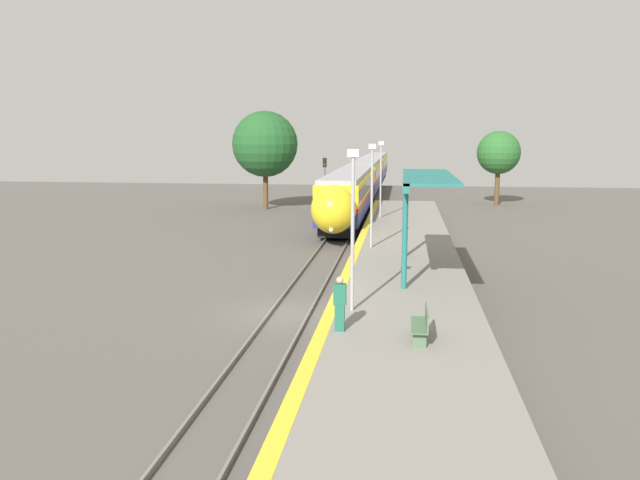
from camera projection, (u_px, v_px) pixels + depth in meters
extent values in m
plane|color=#56514C|center=(291.00, 314.00, 23.10)|extent=(120.00, 120.00, 0.00)
cube|color=slate|center=(272.00, 311.00, 23.18)|extent=(0.08, 90.00, 0.15)
cube|color=slate|center=(310.00, 312.00, 22.99)|extent=(0.08, 90.00, 0.15)
cube|color=black|center=(350.00, 214.00, 47.57)|extent=(2.42, 18.63, 0.73)
cube|color=navy|center=(350.00, 203.00, 47.44)|extent=(2.75, 20.25, 0.91)
cube|color=red|center=(350.00, 195.00, 47.34)|extent=(2.76, 20.25, 0.31)
cube|color=yellow|center=(350.00, 184.00, 47.20)|extent=(2.75, 20.25, 1.38)
cube|color=black|center=(350.00, 185.00, 47.21)|extent=(2.77, 18.63, 0.76)
cube|color=#9E9EA3|center=(350.00, 173.00, 47.06)|extent=(2.47, 20.25, 0.30)
cylinder|color=black|center=(329.00, 230.00, 40.48)|extent=(0.12, 0.93, 0.93)
cylinder|color=black|center=(351.00, 230.00, 40.29)|extent=(0.12, 0.93, 0.93)
cylinder|color=black|center=(333.00, 225.00, 42.63)|extent=(0.12, 0.93, 0.93)
cylinder|color=black|center=(354.00, 225.00, 42.44)|extent=(0.12, 0.93, 0.93)
cylinder|color=black|center=(347.00, 208.00, 52.75)|extent=(0.12, 0.93, 0.93)
cylinder|color=black|center=(364.00, 208.00, 52.56)|extent=(0.12, 0.93, 0.93)
cylinder|color=black|center=(349.00, 205.00, 54.90)|extent=(0.12, 0.93, 0.93)
cylinder|color=black|center=(365.00, 205.00, 54.71)|extent=(0.12, 0.93, 0.93)
ellipsoid|color=yellow|center=(333.00, 209.00, 36.40)|extent=(2.64, 3.09, 2.86)
ellipsoid|color=black|center=(333.00, 202.00, 35.94)|extent=(1.92, 1.80, 1.45)
sphere|color=#F9F4CC|center=(331.00, 230.00, 35.44)|extent=(0.24, 0.24, 0.24)
cube|color=black|center=(367.00, 190.00, 68.14)|extent=(2.42, 18.63, 0.73)
cube|color=navy|center=(367.00, 183.00, 68.01)|extent=(2.75, 20.25, 0.91)
cube|color=red|center=(367.00, 177.00, 67.91)|extent=(2.76, 20.25, 0.31)
cube|color=yellow|center=(367.00, 169.00, 67.76)|extent=(2.75, 20.25, 1.38)
cube|color=black|center=(367.00, 170.00, 67.78)|extent=(2.77, 18.63, 0.76)
cube|color=#9E9EA3|center=(367.00, 161.00, 67.62)|extent=(2.47, 20.25, 0.30)
cylinder|color=black|center=(355.00, 198.00, 61.05)|extent=(0.12, 0.93, 0.93)
cylinder|color=black|center=(369.00, 198.00, 60.86)|extent=(0.12, 0.93, 0.93)
cylinder|color=black|center=(356.00, 196.00, 63.20)|extent=(0.12, 0.93, 0.93)
cylinder|color=black|center=(370.00, 196.00, 63.01)|extent=(0.12, 0.93, 0.93)
cylinder|color=black|center=(363.00, 187.00, 73.32)|extent=(0.12, 0.93, 0.93)
cylinder|color=black|center=(375.00, 187.00, 73.13)|extent=(0.12, 0.93, 0.93)
cylinder|color=black|center=(364.00, 186.00, 75.47)|extent=(0.12, 0.93, 0.93)
cylinder|color=black|center=(376.00, 186.00, 75.28)|extent=(0.12, 0.93, 0.93)
cube|color=black|center=(375.00, 177.00, 88.71)|extent=(2.42, 18.63, 0.73)
cube|color=navy|center=(376.00, 171.00, 88.58)|extent=(2.75, 20.25, 0.91)
cube|color=red|center=(376.00, 167.00, 88.47)|extent=(2.76, 20.25, 0.31)
cube|color=yellow|center=(376.00, 161.00, 88.33)|extent=(2.75, 20.25, 1.38)
cube|color=black|center=(376.00, 162.00, 88.34)|extent=(2.77, 18.63, 0.76)
cube|color=#9E9EA3|center=(376.00, 155.00, 88.19)|extent=(2.47, 20.25, 0.30)
cylinder|color=black|center=(367.00, 182.00, 81.62)|extent=(0.12, 0.93, 0.93)
cylinder|color=black|center=(378.00, 182.00, 81.43)|extent=(0.12, 0.93, 0.93)
cylinder|color=black|center=(368.00, 181.00, 83.77)|extent=(0.12, 0.93, 0.93)
cylinder|color=black|center=(379.00, 181.00, 83.58)|extent=(0.12, 0.93, 0.93)
cylinder|color=black|center=(372.00, 176.00, 93.89)|extent=(0.12, 0.93, 0.93)
cylinder|color=black|center=(382.00, 176.00, 93.70)|extent=(0.12, 0.93, 0.93)
cylinder|color=black|center=(373.00, 175.00, 96.04)|extent=(0.12, 0.93, 0.93)
cylinder|color=black|center=(382.00, 175.00, 95.85)|extent=(0.12, 0.93, 0.93)
cube|color=gray|center=(404.00, 305.00, 22.47)|extent=(5.08, 64.00, 0.94)
cube|color=yellow|center=(339.00, 291.00, 22.70)|extent=(0.40, 64.00, 0.01)
cube|color=#4C6B4C|center=(419.00, 340.00, 16.58)|extent=(0.36, 0.06, 0.42)
cube|color=#4C6B4C|center=(419.00, 326.00, 17.80)|extent=(0.36, 0.06, 0.42)
cube|color=#4C6B4C|center=(419.00, 325.00, 17.15)|extent=(0.44, 1.66, 0.03)
cube|color=#4C6B4C|center=(427.00, 317.00, 17.09)|extent=(0.04, 1.66, 0.44)
cube|color=#1E604C|center=(340.00, 318.00, 18.00)|extent=(0.28, 0.20, 0.78)
cube|color=#1E604C|center=(340.00, 294.00, 17.89)|extent=(0.36, 0.22, 0.62)
sphere|color=tan|center=(340.00, 280.00, 17.82)|extent=(0.21, 0.21, 0.21)
cylinder|color=#59595E|center=(325.00, 194.00, 47.54)|extent=(0.14, 0.14, 4.13)
cube|color=black|center=(325.00, 162.00, 47.14)|extent=(0.28, 0.20, 0.70)
sphere|color=black|center=(325.00, 160.00, 47.01)|extent=(0.14, 0.14, 0.14)
sphere|color=red|center=(325.00, 165.00, 47.06)|extent=(0.14, 0.14, 0.14)
cylinder|color=#9E9EA3|center=(353.00, 235.00, 19.75)|extent=(0.12, 0.12, 4.93)
cube|color=silver|center=(353.00, 153.00, 19.32)|extent=(0.36, 0.20, 0.24)
cylinder|color=#9E9EA3|center=(372.00, 199.00, 31.06)|extent=(0.12, 0.12, 4.93)
cube|color=silver|center=(372.00, 146.00, 30.63)|extent=(0.36, 0.20, 0.24)
cylinder|color=#9E9EA3|center=(381.00, 182.00, 42.36)|extent=(0.12, 0.12, 4.93)
cube|color=silver|center=(381.00, 143.00, 41.93)|extent=(0.36, 0.20, 0.24)
cylinder|color=#1E6B66|center=(405.00, 239.00, 22.72)|extent=(0.20, 0.20, 3.73)
cylinder|color=#1E6B66|center=(405.00, 217.00, 28.64)|extent=(0.20, 0.20, 3.73)
cube|color=#1E6B66|center=(406.00, 179.00, 25.35)|extent=(0.24, 9.05, 0.36)
cube|color=#1E6B66|center=(428.00, 176.00, 25.21)|extent=(2.00, 9.05, 0.10)
cylinder|color=brown|center=(266.00, 190.00, 55.34)|extent=(0.44, 0.44, 3.44)
sphere|color=#1E5123|center=(265.00, 144.00, 54.67)|extent=(5.76, 5.76, 5.76)
cylinder|color=brown|center=(497.00, 187.00, 58.57)|extent=(0.44, 0.44, 3.32)
sphere|color=#286028|center=(499.00, 153.00, 58.03)|extent=(4.01, 4.01, 4.01)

